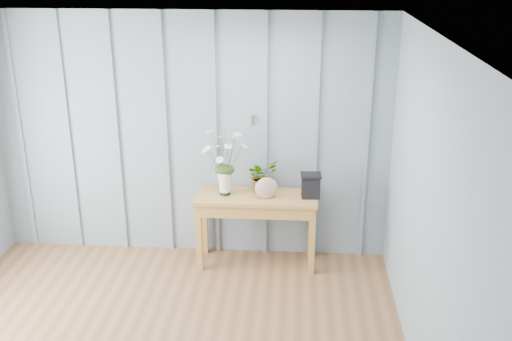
# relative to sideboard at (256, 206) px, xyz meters

# --- Properties ---
(room_shell) EXTENTS (4.00, 4.50, 2.50)m
(room_shell) POSITION_rel_sideboard_xyz_m (-0.68, -1.08, 1.35)
(room_shell) COLOR gray
(room_shell) RESTS_ON ground
(sideboard) EXTENTS (1.20, 0.45, 0.75)m
(sideboard) POSITION_rel_sideboard_xyz_m (0.00, 0.00, 0.00)
(sideboard) COLOR #AA7A38
(sideboard) RESTS_ON ground
(daisy_vase) EXTENTS (0.48, 0.36, 0.67)m
(daisy_vase) POSITION_rel_sideboard_xyz_m (-0.31, 0.00, 0.54)
(daisy_vase) COLOR black
(daisy_vase) RESTS_ON sideboard
(spider_plant) EXTENTS (0.39, 0.39, 0.33)m
(spider_plant) POSITION_rel_sideboard_xyz_m (0.05, 0.11, 0.28)
(spider_plant) COLOR #213915
(spider_plant) RESTS_ON sideboard
(felt_disc_vessel) EXTENTS (0.23, 0.10, 0.22)m
(felt_disc_vessel) POSITION_rel_sideboard_xyz_m (0.10, -0.08, 0.22)
(felt_disc_vessel) COLOR #8C4B59
(felt_disc_vessel) RESTS_ON sideboard
(carved_box) EXTENTS (0.21, 0.16, 0.24)m
(carved_box) POSITION_rel_sideboard_xyz_m (0.53, -0.01, 0.24)
(carved_box) COLOR black
(carved_box) RESTS_ON sideboard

